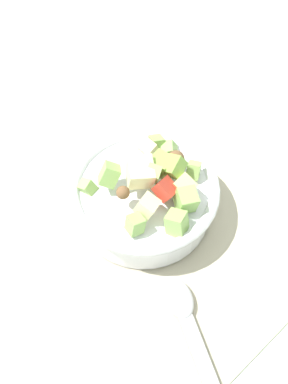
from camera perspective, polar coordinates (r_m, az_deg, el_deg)
name	(u,v)px	position (r m, az deg, el deg)	size (l,w,h in m)	color
ground_plane	(152,213)	(0.64, 1.09, -2.85)	(2.40, 2.40, 0.00)	silver
placemat	(152,212)	(0.64, 1.10, -2.71)	(0.48, 0.32, 0.01)	#BCB299
salad_bowl	(145,195)	(0.60, 0.12, -0.39)	(0.21, 0.21, 0.11)	white
serving_spoon	(189,326)	(0.56, 6.17, -17.64)	(0.19, 0.10, 0.01)	#B7B7BC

